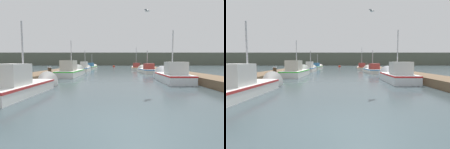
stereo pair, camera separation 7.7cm
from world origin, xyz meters
TOP-DOWN VIEW (x-y plane):
  - ground_plane at (0.00, 0.00)m, footprint 200.00×200.00m
  - dock_left at (-6.61, 16.00)m, footprint 2.22×40.00m
  - dock_right at (6.61, 16.00)m, footprint 2.22×40.00m
  - distant_shore_ridge at (0.00, 65.64)m, footprint 120.00×16.00m
  - fishing_boat_0 at (-4.40, 4.51)m, footprint 1.72×5.32m
  - fishing_boat_1 at (4.43, 9.70)m, footprint 1.90×5.23m
  - fishing_boat_2 at (-4.44, 14.64)m, footprint 1.96×6.08m
  - fishing_boat_3 at (4.44, 19.47)m, footprint 1.87×5.09m
  - fishing_boat_4 at (-4.45, 23.91)m, footprint 1.39×5.08m
  - fishing_boat_5 at (4.28, 28.31)m, footprint 2.05×4.87m
  - fishing_boat_6 at (-4.33, 32.58)m, footprint 1.84×6.29m
  - mooring_piling_0 at (-5.65, 11.38)m, footprint 0.35×0.35m
  - mooring_piling_1 at (5.71, 31.41)m, footprint 0.28×0.28m
  - channel_buoy at (0.29, 40.01)m, footprint 0.59×0.59m
  - seagull_lead at (2.03, 7.22)m, footprint 0.44×0.50m

SIDE VIEW (x-z plane):
  - ground_plane at x=0.00m, z-range 0.00..0.00m
  - channel_buoy at x=0.29m, z-range -0.38..0.71m
  - dock_left at x=-6.61m, z-range 0.00..0.52m
  - dock_right at x=6.61m, z-range 0.00..0.52m
  - fishing_boat_5 at x=4.28m, z-range -1.93..2.65m
  - fishing_boat_6 at x=-4.33m, z-range -1.33..2.08m
  - fishing_boat_3 at x=4.44m, z-range -1.34..2.09m
  - fishing_boat_0 at x=-4.40m, z-range -1.49..2.38m
  - fishing_boat_1 at x=4.43m, z-range -1.75..2.67m
  - fishing_boat_4 at x=-4.45m, z-range -1.31..2.26m
  - fishing_boat_2 at x=-4.44m, z-range -1.62..2.62m
  - mooring_piling_0 at x=-5.65m, z-range 0.01..1.06m
  - mooring_piling_1 at x=5.71m, z-range 0.01..1.13m
  - distant_shore_ridge at x=0.00m, z-range 0.00..4.49m
  - seagull_lead at x=2.03m, z-range 4.64..4.76m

